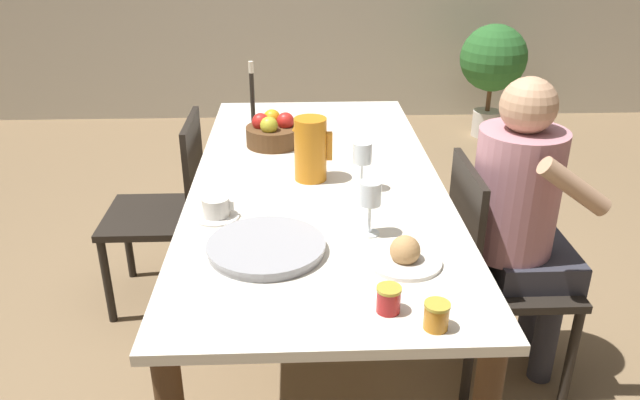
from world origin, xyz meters
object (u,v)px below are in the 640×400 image
Objects in this scene: red_pitcher at (310,149)px; candlestick_tall at (253,104)px; potted_plant at (493,63)px; chair_person_side at (494,269)px; fruit_bowl at (273,132)px; wine_glass_water at (362,155)px; serving_tray at (266,247)px; chair_opposite at (169,207)px; jam_jar_amber at (437,314)px; person_seated at (523,210)px; jam_jar_red at (389,298)px; teacup_near_person at (216,209)px; wine_glass_juice at (370,197)px; bread_plate at (405,255)px.

red_pitcher is 0.75× the size of candlestick_tall.
chair_person_side is at bearing -106.07° from potted_plant.
candlestick_tall is (-0.09, 0.20, 0.06)m from fruit_bowl.
wine_glass_water is 0.77× the size of fruit_bowl.
serving_tray is 1.51× the size of fruit_bowl.
chair_opposite is 12.54× the size of jam_jar_amber.
person_seated is 16.91× the size of jam_jar_amber.
wine_glass_water is at bearing -95.10° from person_seated.
jam_jar_amber and jam_jar_red have the same top height.
person_seated reaches higher than potted_plant.
potted_plant reaches higher than teacup_near_person.
chair_opposite is at bearing -111.72° from person_seated.
red_pitcher is at bearing -68.27° from fruit_bowl.
red_pitcher is 1.32× the size of wine_glass_water.
red_pitcher is at bearing 110.99° from wine_glass_juice.
serving_tray is at bearing -84.91° from candlestick_tall.
teacup_near_person is 0.70× the size of bread_plate.
wine_glass_water reaches higher than jam_jar_red.
serving_tray is 1.11m from candlestick_tall.
chair_person_side is at bearing -74.21° from person_seated.
potted_plant is (1.61, 2.23, -0.23)m from fruit_bowl.
wine_glass_juice reaches higher than potted_plant.
person_seated reaches higher than fruit_bowl.
potted_plant is (0.80, 2.77, 0.12)m from chair_person_side.
red_pitcher is 0.40m from fruit_bowl.
candlestick_tall is at bearing 109.11° from jam_jar_amber.
candlestick_tall is (-0.51, 1.48, 0.08)m from jam_jar_amber.
jam_jar_red is at bearing -108.83° from bread_plate.
chair_opposite is at bearing 177.17° from fruit_bowl.
chair_opposite is 0.82m from teacup_near_person.
jam_jar_red is at bearing -110.65° from potted_plant.
teacup_near_person is at bearing -82.05° from person_seated.
person_seated reaches higher than jam_jar_amber.
fruit_bowl reaches higher than jam_jar_amber.
chair_person_side reaches higher than jam_jar_amber.
chair_person_side is 0.89m from jam_jar_amber.
person_seated is at bearing -36.18° from candlestick_tall.
wine_glass_water is at bearing 96.76° from jam_jar_amber.
wine_glass_juice is 0.34m from serving_tray.
jam_jar_red is (-0.01, -0.73, -0.09)m from wine_glass_water.
candlestick_tall reaches higher than chair_opposite.
wine_glass_juice is at bearing -68.67° from fruit_bowl.
jam_jar_red reaches higher than serving_tray.
jam_jar_red is at bearing -36.89° from chair_person_side.
jam_jar_amber reaches higher than serving_tray.
bread_plate is 1.05m from fruit_bowl.
fruit_bowl is 0.26× the size of potted_plant.
red_pitcher is 3.35× the size of jam_jar_amber.
teacup_near_person is at bearing -103.75° from fruit_bowl.
person_seated reaches higher than red_pitcher.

